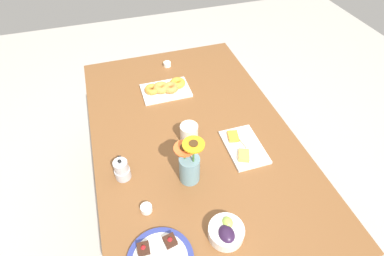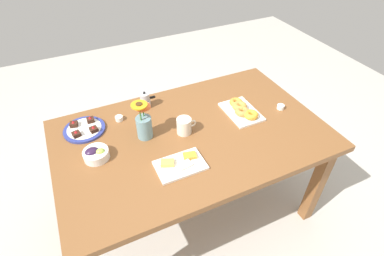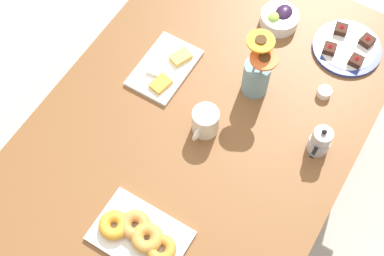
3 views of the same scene
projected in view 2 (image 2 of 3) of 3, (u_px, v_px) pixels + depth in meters
ground_plane at (192, 206)px, 2.27m from camera, size 6.00×6.00×0.00m
dining_table at (192, 143)px, 1.85m from camera, size 1.60×1.00×0.74m
coffee_mug at (184, 126)px, 1.77m from camera, size 0.12×0.09×0.10m
grape_bowl at (96, 154)px, 1.62m from camera, size 0.14×0.14×0.07m
cheese_platter at (180, 164)px, 1.59m from camera, size 0.26×0.17×0.03m
croissant_platter at (242, 110)px, 1.93m from camera, size 0.19×0.28×0.05m
jam_cup_honey at (281, 107)px, 1.97m from camera, size 0.05×0.05×0.03m
jam_cup_berry at (119, 118)px, 1.88m from camera, size 0.05×0.05×0.03m
dessert_plate at (84, 129)px, 1.80m from camera, size 0.25×0.25×0.05m
flower_vase at (144, 125)px, 1.72m from camera, size 0.12×0.12×0.25m
moka_pot at (145, 100)px, 1.97m from camera, size 0.11×0.07×0.12m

